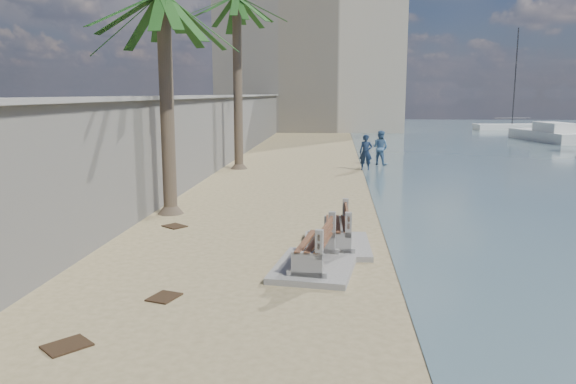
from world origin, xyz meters
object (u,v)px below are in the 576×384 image
object	(u,v)px
palm_back	(237,1)
person_a	(366,150)
bench_far	(337,231)
sailboat_west	(512,127)
person_b	(380,146)
bench_near	(315,250)
yacht_far	(546,137)

from	to	relation	value
palm_back	person_a	xyz separation A→B (m)	(6.24, 0.05, -7.01)
bench_far	sailboat_west	size ratio (longest dim) A/B	0.23
person_b	bench_near	bearing A→B (deg)	113.48
person_b	yacht_far	xyz separation A→B (m)	(14.11, 16.13, -0.64)
bench_far	sailboat_west	distance (m)	49.72
bench_far	yacht_far	distance (m)	36.35
sailboat_west	bench_far	bearing A→B (deg)	-111.08
person_b	yacht_far	bearing A→B (deg)	-99.21
yacht_far	sailboat_west	distance (m)	14.01
palm_back	yacht_far	world-z (taller)	palm_back
person_b	yacht_far	size ratio (longest dim) A/B	0.25
palm_back	person_b	xyz separation A→B (m)	(7.09, 2.20, -7.01)
bench_far	person_a	size ratio (longest dim) A/B	1.18
person_a	yacht_far	distance (m)	23.63
person_a	sailboat_west	xyz separation A→B (m)	(16.50, 32.21, -0.68)
person_b	yacht_far	distance (m)	21.44
bench_far	sailboat_west	world-z (taller)	sailboat_west
person_b	sailboat_west	size ratio (longest dim) A/B	0.19
bench_far	palm_back	bearing A→B (deg)	108.93
yacht_far	person_a	bearing A→B (deg)	130.55
bench_far	person_b	world-z (taller)	person_b
person_a	yacht_far	xyz separation A→B (m)	(14.97, 18.28, -0.65)
bench_far	yacht_far	world-z (taller)	yacht_far
bench_near	bench_far	world-z (taller)	bench_near
bench_far	palm_back	world-z (taller)	palm_back
bench_far	sailboat_west	bearing A→B (deg)	68.92
bench_far	person_a	xyz separation A→B (m)	(1.39, 14.18, 0.57)
bench_near	sailboat_west	size ratio (longest dim) A/B	0.25
yacht_far	bench_far	bearing A→B (deg)	143.11
bench_near	yacht_far	world-z (taller)	yacht_far
palm_back	person_b	bearing A→B (deg)	17.26
sailboat_west	person_b	bearing A→B (deg)	-117.50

